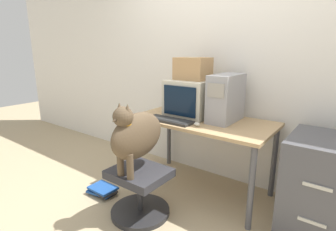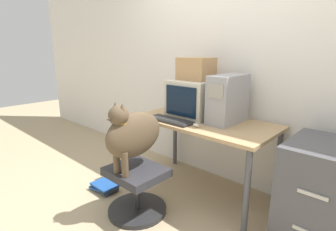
% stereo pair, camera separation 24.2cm
% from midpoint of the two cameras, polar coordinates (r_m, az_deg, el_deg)
% --- Properties ---
extents(ground_plane, '(12.00, 12.00, 0.00)m').
position_cam_midpoint_polar(ground_plane, '(2.62, -0.09, -18.85)').
color(ground_plane, tan).
extents(wall_back, '(8.00, 0.05, 2.60)m').
position_cam_midpoint_polar(wall_back, '(2.87, 9.63, 11.46)').
color(wall_back, white).
rests_on(wall_back, ground_plane).
extents(desk, '(1.37, 0.73, 0.76)m').
position_cam_midpoint_polar(desk, '(2.61, 4.71, -2.80)').
color(desk, tan).
rests_on(desk, ground_plane).
extents(crt_monitor, '(0.45, 0.47, 0.37)m').
position_cam_midpoint_polar(crt_monitor, '(2.71, 2.71, 3.88)').
color(crt_monitor, beige).
rests_on(crt_monitor, desk).
extents(pc_tower, '(0.21, 0.45, 0.45)m').
position_cam_midpoint_polar(pc_tower, '(2.52, 9.85, 3.75)').
color(pc_tower, '#99999E').
rests_on(pc_tower, desk).
extents(keyboard, '(0.47, 0.16, 0.03)m').
position_cam_midpoint_polar(keyboard, '(2.51, -2.44, -1.03)').
color(keyboard, '#2D2D2D').
rests_on(keyboard, desk).
extents(computer_mouse, '(0.06, 0.04, 0.03)m').
position_cam_midpoint_polar(computer_mouse, '(2.36, 3.40, -1.97)').
color(computer_mouse, beige).
rests_on(computer_mouse, desk).
extents(office_chair, '(0.52, 0.52, 0.43)m').
position_cam_midpoint_polar(office_chair, '(2.41, -9.14, -15.89)').
color(office_chair, '#262628').
rests_on(office_chair, ground_plane).
extents(dog, '(0.20, 0.56, 0.61)m').
position_cam_midpoint_polar(dog, '(2.18, -10.17, -4.14)').
color(dog, brown).
rests_on(dog, office_chair).
extents(filing_cabinet, '(0.52, 0.62, 0.79)m').
position_cam_midpoint_polar(filing_cabinet, '(2.37, 27.82, -13.56)').
color(filing_cabinet, '#4C4C51').
rests_on(filing_cabinet, ground_plane).
extents(cardboard_box, '(0.32, 0.26, 0.22)m').
position_cam_midpoint_polar(cardboard_box, '(2.68, 2.84, 10.15)').
color(cardboard_box, tan).
rests_on(cardboard_box, crt_monitor).
extents(book_stack_floor, '(0.32, 0.21, 0.08)m').
position_cam_midpoint_polar(book_stack_floor, '(2.87, -16.49, -15.38)').
color(book_stack_floor, '#262628').
rests_on(book_stack_floor, ground_plane).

